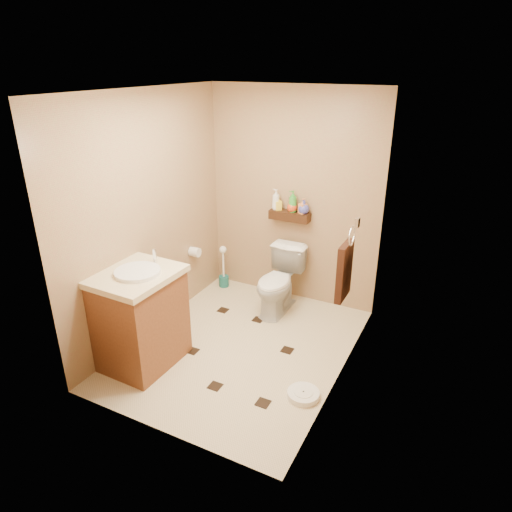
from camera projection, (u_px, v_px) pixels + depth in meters
The scene contains 20 objects.
ground at pixel (241, 347), 4.52m from camera, with size 2.50×2.50×0.00m, color beige.
wall_back at pixel (293, 198), 5.07m from camera, with size 2.00×0.04×2.40m, color #9F835B.
wall_front at pixel (148, 293), 3.02m from camera, with size 2.00×0.04×2.40m, color #9F835B.
wall_left at pixel (149, 217), 4.46m from camera, with size 0.04×2.50×2.40m, color #9F835B.
wall_right at pixel (349, 254), 3.63m from camera, with size 0.04×2.50×2.40m, color #9F835B.
ceiling at pixel (237, 90), 3.57m from camera, with size 2.00×2.50×0.02m, color white.
wall_shelf at pixel (290, 216), 5.07m from camera, with size 0.46×0.14×0.10m, color #3A1B0F.
floor_accents at pixel (240, 350), 4.47m from camera, with size 1.18×1.27×0.01m.
toilet at pixel (279, 282), 5.05m from camera, with size 0.40×0.71×0.72m, color white.
vanity at pixel (141, 317), 4.13m from camera, with size 0.64×0.77×1.06m.
bathroom_scale at pixel (303, 394), 3.84m from camera, with size 0.30×0.30×0.06m.
toilet_brush at pixel (224, 272), 5.66m from camera, with size 0.12×0.12×0.54m.
towel_ring at pixel (345, 269), 3.97m from camera, with size 0.12×0.30×0.76m.
toilet_paper at pixel (195, 252), 5.20m from camera, with size 0.12×0.11×0.12m.
bottle_a at pixel (276, 199), 5.08m from camera, with size 0.09×0.09×0.23m, color silver.
bottle_b at pixel (278, 203), 5.08m from camera, with size 0.07×0.07×0.15m, color yellow.
bottle_c at pixel (292, 205), 5.01m from camera, with size 0.11×0.11×0.15m, color #D04318.
bottle_d at pixel (293, 201), 4.99m from camera, with size 0.09×0.09×0.24m, color green.
bottle_e at pixel (303, 206), 4.96m from camera, with size 0.07×0.08×0.17m, color #E98C4D.
bottle_f at pixel (304, 207), 4.95m from camera, with size 0.12×0.12×0.15m, color #4649AF.
Camera 1 is at (1.84, -3.31, 2.62)m, focal length 32.00 mm.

